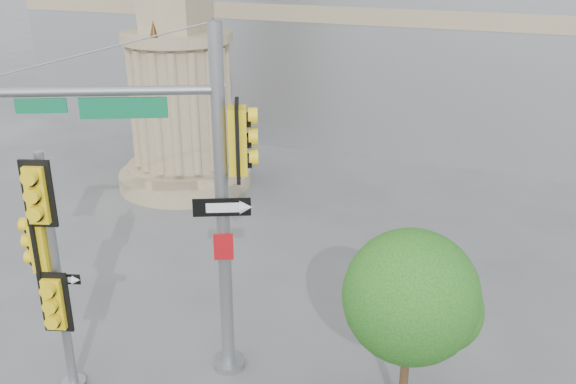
% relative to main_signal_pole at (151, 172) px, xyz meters
% --- Properties ---
extents(monument, '(4.40, 4.40, 16.60)m').
position_rel_main_signal_pole_xyz_m(monument, '(-4.50, 8.93, 1.39)').
color(monument, '#9B8C69').
rests_on(monument, ground).
extents(main_signal_pole, '(4.86, 2.49, 6.67)m').
position_rel_main_signal_pole_xyz_m(main_signal_pole, '(0.00, 0.00, 0.00)').
color(main_signal_pole, slate).
rests_on(main_signal_pole, ground).
extents(secondary_signal_pole, '(0.87, 0.62, 4.67)m').
position_rel_main_signal_pole_xyz_m(secondary_signal_pole, '(-1.42, -1.18, -1.39)').
color(secondary_signal_pole, slate).
rests_on(secondary_signal_pole, ground).
extents(street_tree, '(2.31, 2.25, 3.59)m').
position_rel_main_signal_pole_xyz_m(street_tree, '(4.62, 0.28, -1.77)').
color(street_tree, '#9B8C69').
rests_on(street_tree, ground).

